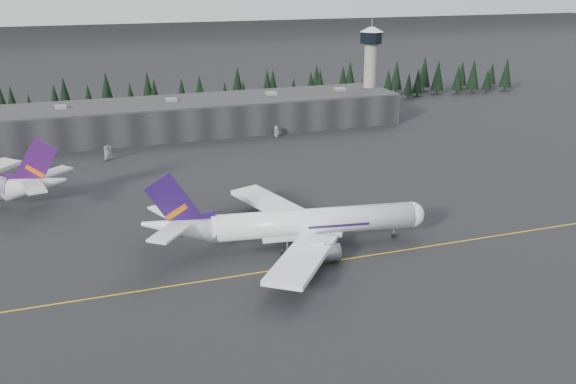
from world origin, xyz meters
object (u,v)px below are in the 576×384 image
object	(u,v)px
control_tower	(370,62)
gse_vehicle_a	(108,158)
terminal	(198,116)
jet_main	(289,224)
gse_vehicle_b	(277,135)

from	to	relation	value
control_tower	gse_vehicle_a	size ratio (longest dim) A/B	7.32
terminal	jet_main	bearing A→B (deg)	-91.77
control_tower	gse_vehicle_b	world-z (taller)	control_tower
jet_main	gse_vehicle_a	bearing A→B (deg)	119.67
gse_vehicle_b	terminal	bearing A→B (deg)	-140.65
jet_main	gse_vehicle_a	distance (m)	92.68
control_tower	jet_main	size ratio (longest dim) A/B	0.58
control_tower	gse_vehicle_a	bearing A→B (deg)	-163.67
terminal	gse_vehicle_a	world-z (taller)	terminal
terminal	control_tower	bearing A→B (deg)	2.29
gse_vehicle_a	gse_vehicle_b	xyz separation A→B (m)	(62.94, 11.43, 0.02)
terminal	control_tower	world-z (taller)	control_tower
terminal	gse_vehicle_a	distance (m)	47.66
control_tower	gse_vehicle_a	distance (m)	118.70
jet_main	gse_vehicle_b	world-z (taller)	jet_main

